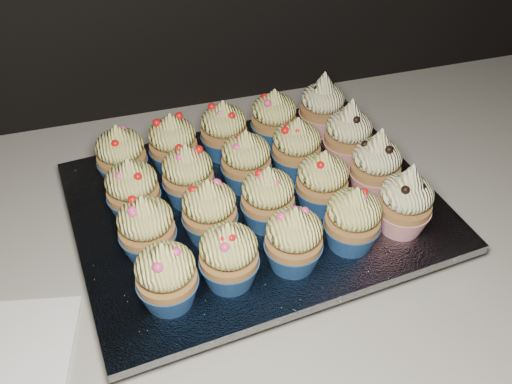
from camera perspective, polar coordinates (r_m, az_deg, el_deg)
worktop at (r=0.72m, az=-13.03°, el=-7.29°), size 2.44×0.64×0.04m
baking_tray at (r=0.72m, az=0.00°, el=-2.34°), size 0.43×0.34×0.02m
foil_lining at (r=0.71m, az=0.00°, el=-1.34°), size 0.47×0.38×0.01m
cupcake_0 at (r=0.58m, az=-8.94°, el=-8.31°), size 0.06×0.06×0.08m
cupcake_1 at (r=0.59m, az=-2.72°, el=-6.39°), size 0.06×0.06×0.08m
cupcake_2 at (r=0.61m, az=3.80°, el=-4.75°), size 0.06×0.06×0.08m
cupcake_3 at (r=0.63m, az=9.65°, el=-2.72°), size 0.06×0.06×0.08m
cupcake_4 at (r=0.66m, az=14.69°, el=-0.95°), size 0.06×0.06×0.10m
cupcake_5 at (r=0.63m, az=-10.88°, el=-3.58°), size 0.06×0.06×0.08m
cupcake_6 at (r=0.64m, az=-4.66°, el=-1.95°), size 0.06×0.06×0.08m
cupcake_7 at (r=0.65m, az=1.19°, el=-0.63°), size 0.06×0.06×0.08m
cupcake_8 at (r=0.68m, az=6.64°, el=1.00°), size 0.06×0.06×0.08m
cupcake_9 at (r=0.71m, az=11.90°, el=2.67°), size 0.06×0.06×0.10m
cupcake_10 at (r=0.68m, az=-12.21°, el=0.18°), size 0.06×0.06×0.08m
cupcake_11 at (r=0.69m, az=-6.81°, el=1.63°), size 0.06×0.06×0.08m
cupcake_12 at (r=0.70m, az=-1.00°, el=3.12°), size 0.06×0.06×0.08m
cupcake_13 at (r=0.73m, az=4.07°, el=4.41°), size 0.06×0.06×0.08m
cupcake_14 at (r=0.75m, az=9.21°, el=5.68°), size 0.06×0.06×0.10m
cupcake_15 at (r=0.73m, az=-13.32°, el=3.55°), size 0.06×0.06×0.08m
cupcake_16 at (r=0.74m, az=-8.29°, el=4.78°), size 0.06×0.06×0.08m
cupcake_17 at (r=0.76m, az=-3.22°, el=6.15°), size 0.06×0.06×0.08m
cupcake_18 at (r=0.78m, az=1.80°, el=7.33°), size 0.06×0.06×0.08m
cupcake_19 at (r=0.81m, az=6.63°, el=8.50°), size 0.06×0.06×0.10m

